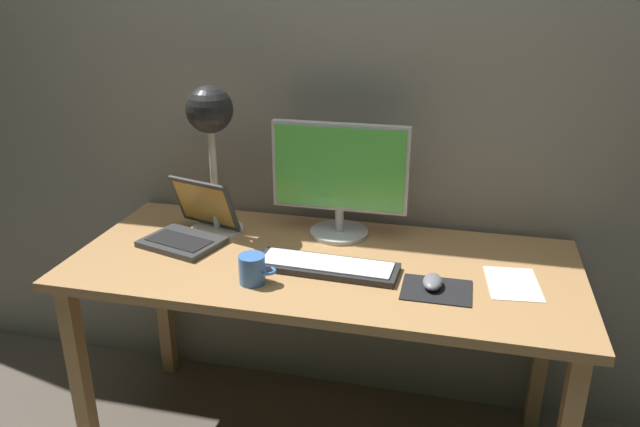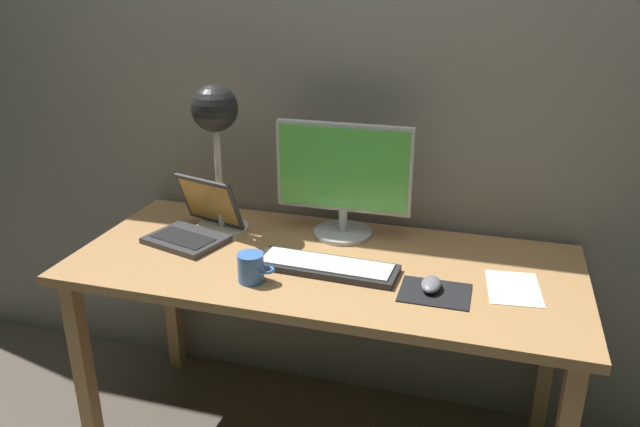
# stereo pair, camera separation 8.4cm
# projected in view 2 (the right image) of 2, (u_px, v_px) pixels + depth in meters

# --- Properties ---
(back_wall) EXTENTS (4.80, 0.06, 2.60)m
(back_wall) POSITION_uv_depth(u_px,v_px,m) (356.00, 64.00, 2.11)
(back_wall) COLOR gray
(back_wall) RESTS_ON ground
(desk) EXTENTS (1.60, 0.70, 0.74)m
(desk) POSITION_uv_depth(u_px,v_px,m) (324.00, 283.00, 1.99)
(desk) COLOR tan
(desk) RESTS_ON ground
(monitor) EXTENTS (0.46, 0.20, 0.40)m
(monitor) POSITION_uv_depth(u_px,v_px,m) (344.00, 176.00, 2.07)
(monitor) COLOR silver
(monitor) RESTS_ON desk
(keyboard_main) EXTENTS (0.45, 0.16, 0.03)m
(keyboard_main) POSITION_uv_depth(u_px,v_px,m) (326.00, 266.00, 1.89)
(keyboard_main) COLOR #28282B
(keyboard_main) RESTS_ON desk
(laptop) EXTENTS (0.31, 0.32, 0.20)m
(laptop) POSITION_uv_depth(u_px,v_px,m) (197.00, 221.00, 2.12)
(laptop) COLOR #38383A
(laptop) RESTS_ON desk
(desk_lamp) EXTENTS (0.19, 0.19, 0.51)m
(desk_lamp) POSITION_uv_depth(u_px,v_px,m) (216.00, 126.00, 2.05)
(desk_lamp) COLOR beige
(desk_lamp) RESTS_ON desk
(mousepad) EXTENTS (0.20, 0.16, 0.00)m
(mousepad) POSITION_uv_depth(u_px,v_px,m) (435.00, 293.00, 1.76)
(mousepad) COLOR black
(mousepad) RESTS_ON desk
(mouse) EXTENTS (0.06, 0.10, 0.03)m
(mouse) POSITION_uv_depth(u_px,v_px,m) (431.00, 284.00, 1.77)
(mouse) COLOR slate
(mouse) RESTS_ON mousepad
(coffee_mug) EXTENTS (0.11, 0.08, 0.09)m
(coffee_mug) POSITION_uv_depth(u_px,v_px,m) (251.00, 268.00, 1.81)
(coffee_mug) COLOR #3F72CC
(coffee_mug) RESTS_ON desk
(paper_sheet_near_mouse) EXTENTS (0.17, 0.22, 0.00)m
(paper_sheet_near_mouse) POSITION_uv_depth(u_px,v_px,m) (514.00, 288.00, 1.79)
(paper_sheet_near_mouse) COLOR white
(paper_sheet_near_mouse) RESTS_ON desk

